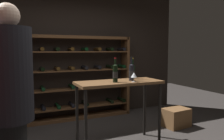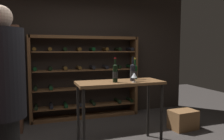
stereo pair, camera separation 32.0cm
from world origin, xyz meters
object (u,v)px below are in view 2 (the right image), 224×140
(display_cabinet, at_px, (8,80))
(wine_bottle_amber_reserve, at_px, (133,72))
(tasting_table, at_px, (120,90))
(wine_bottle_gold_foil, at_px, (135,72))
(person_guest_plum_blouse, at_px, (4,93))
(wine_bottle_black_capsule, at_px, (115,73))
(wine_crate, at_px, (183,120))
(wine_glass_stemmed_left, at_px, (134,75))
(wine_rack, at_px, (86,77))

(display_cabinet, bearing_deg, wine_bottle_amber_reserve, -33.08)
(display_cabinet, bearing_deg, tasting_table, -35.68)
(wine_bottle_amber_reserve, distance_m, wine_bottle_gold_foil, 0.23)
(person_guest_plum_blouse, bearing_deg, display_cabinet, -132.41)
(wine_bottle_amber_reserve, relative_size, wine_bottle_gold_foil, 1.07)
(wine_bottle_black_capsule, bearing_deg, wine_bottle_amber_reserve, 11.12)
(wine_crate, relative_size, wine_bottle_gold_foil, 1.41)
(wine_bottle_gold_foil, relative_size, wine_glass_stemmed_left, 2.41)
(tasting_table, relative_size, person_guest_plum_blouse, 0.68)
(wine_bottle_gold_foil, bearing_deg, person_guest_plum_blouse, -153.71)
(person_guest_plum_blouse, xyz_separation_m, wine_glass_stemmed_left, (1.64, 0.56, 0.05))
(wine_rack, height_order, wine_bottle_amber_reserve, wine_rack)
(tasting_table, bearing_deg, wine_bottle_amber_reserve, -5.70)
(wine_crate, relative_size, display_cabinet, 0.25)
(wine_rack, distance_m, wine_bottle_gold_foil, 1.53)
(tasting_table, distance_m, wine_bottle_black_capsule, 0.29)
(wine_bottle_amber_reserve, xyz_separation_m, wine_bottle_black_capsule, (-0.30, -0.06, 0.00))
(wine_rack, height_order, wine_crate, wine_rack)
(display_cabinet, height_order, wine_bottle_black_capsule, display_cabinet)
(tasting_table, height_order, wine_bottle_gold_foil, wine_bottle_gold_foil)
(wine_rack, height_order, person_guest_plum_blouse, person_guest_plum_blouse)
(person_guest_plum_blouse, distance_m, display_cabinet, 1.91)
(person_guest_plum_blouse, xyz_separation_m, wine_bottle_amber_reserve, (1.68, 0.70, 0.09))
(wine_crate, distance_m, wine_bottle_black_capsule, 1.80)
(wine_bottle_amber_reserve, xyz_separation_m, wine_bottle_gold_foil, (0.12, 0.19, -0.01))
(tasting_table, bearing_deg, wine_crate, 12.84)
(display_cabinet, height_order, wine_glass_stemmed_left, display_cabinet)
(tasting_table, height_order, wine_bottle_amber_reserve, wine_bottle_amber_reserve)
(person_guest_plum_blouse, relative_size, wine_crate, 3.92)
(display_cabinet, distance_m, wine_bottle_black_capsule, 2.01)
(wine_rack, relative_size, wine_bottle_gold_foil, 6.81)
(wine_bottle_gold_foil, bearing_deg, display_cabinet, 152.78)
(person_guest_plum_blouse, xyz_separation_m, wine_bottle_gold_foil, (1.80, 0.89, 0.07))
(wine_bottle_amber_reserve, height_order, wine_bottle_gold_foil, wine_bottle_amber_reserve)
(display_cabinet, relative_size, wine_bottle_black_capsule, 5.24)
(wine_crate, distance_m, wine_glass_stemmed_left, 1.59)
(person_guest_plum_blouse, bearing_deg, wine_bottle_gold_foil, 158.61)
(tasting_table, relative_size, wine_glass_stemmed_left, 9.11)
(display_cabinet, height_order, wine_bottle_amber_reserve, display_cabinet)
(tasting_table, relative_size, wine_crate, 2.68)
(wine_crate, distance_m, display_cabinet, 3.24)
(wine_rack, relative_size, wine_bottle_amber_reserve, 6.35)
(wine_rack, bearing_deg, display_cabinet, -164.30)
(wine_rack, xyz_separation_m, tasting_table, (0.18, -1.60, -0.01))
(tasting_table, distance_m, wine_bottle_amber_reserve, 0.33)
(tasting_table, bearing_deg, wine_bottle_black_capsule, -142.00)
(person_guest_plum_blouse, distance_m, wine_crate, 3.15)
(wine_bottle_black_capsule, relative_size, wine_glass_stemmed_left, 2.55)
(display_cabinet, distance_m, wine_bottle_gold_foil, 2.23)
(wine_rack, relative_size, wine_crate, 4.81)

